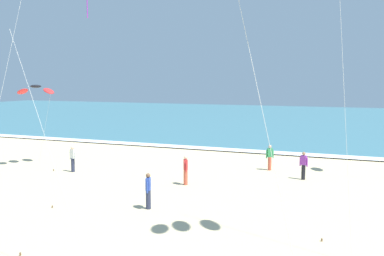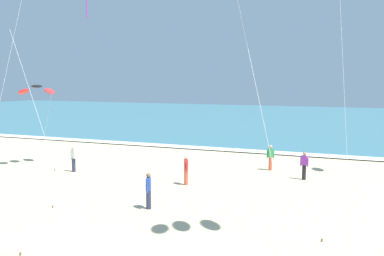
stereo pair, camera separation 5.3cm
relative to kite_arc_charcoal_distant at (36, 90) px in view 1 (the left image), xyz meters
name	(u,v)px [view 1 (the left image)]	position (x,y,z in m)	size (l,w,h in m)	color
ocean_water	(316,120)	(13.91, 40.01, -4.94)	(160.00, 60.00, 0.08)	teal
shoreline_foam	(279,153)	(13.91, 10.31, -4.90)	(160.00, 1.48, 0.01)	white
kite_arc_charcoal_distant	(36,90)	(0.00, 0.00, 0.00)	(3.04, 2.54, 5.30)	red
bystander_blue_top	(148,191)	(11.10, -5.75, -4.17)	(0.26, 0.48, 1.59)	#2D334C
bystander_white_top	(73,159)	(3.30, -0.76, -4.17)	(0.49, 0.24, 1.59)	#2D334C
bystander_purple_top	(304,165)	(16.70, 2.39, -4.17)	(0.48, 0.28, 1.59)	black
bystander_red_top	(186,170)	(10.97, -1.20, -4.17)	(0.32, 0.44, 1.59)	#D8593F
bystander_green_top	(270,157)	(14.43, 4.17, -4.17)	(0.44, 0.32, 1.59)	#D8593F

